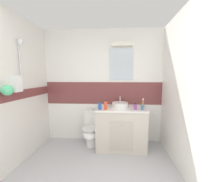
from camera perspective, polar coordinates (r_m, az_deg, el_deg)
name	(u,v)px	position (r m, az deg, el deg)	size (l,w,h in m)	color
wall_back_tiled	(104,86)	(2.88, -3.79, 2.26)	(3.20, 0.20, 2.50)	white
wall_right_plain	(199,95)	(1.89, 34.73, -1.43)	(0.10, 3.48, 2.50)	white
vanity_cabinet	(121,127)	(2.72, 4.19, -16.10)	(1.00, 0.60, 0.85)	beige
sink_basin	(120,104)	(2.62, 3.70, -6.09)	(0.33, 0.38, 0.21)	white
toilet	(92,129)	(2.85, -9.00, -16.81)	(0.37, 0.50, 0.74)	white
toothbrush_cup	(143,107)	(2.44, 13.72, -6.88)	(0.06, 0.06, 0.22)	#4C7299
soap_dispenser	(100,106)	(2.42, -5.57, -6.82)	(0.06, 0.06, 0.17)	#2659B2
lotion_bottle_short	(135,107)	(2.42, 10.51, -7.03)	(0.06, 0.06, 0.13)	#993F99
mouthwash_bottle	(106,105)	(2.39, -2.95, -6.42)	(0.07, 0.07, 0.18)	#D84C33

